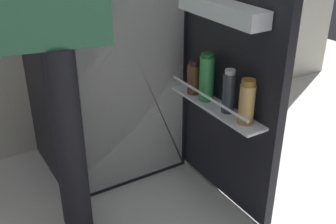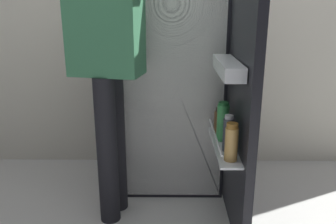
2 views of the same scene
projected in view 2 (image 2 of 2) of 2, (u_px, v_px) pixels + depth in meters
ground_plane at (172, 219)px, 2.16m from camera, size 6.07×6.07×0.00m
refrigerator at (176, 71)px, 2.39m from camera, size 0.72×1.25×1.66m
person at (108, 41)px, 1.90m from camera, size 0.56×0.78×1.78m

